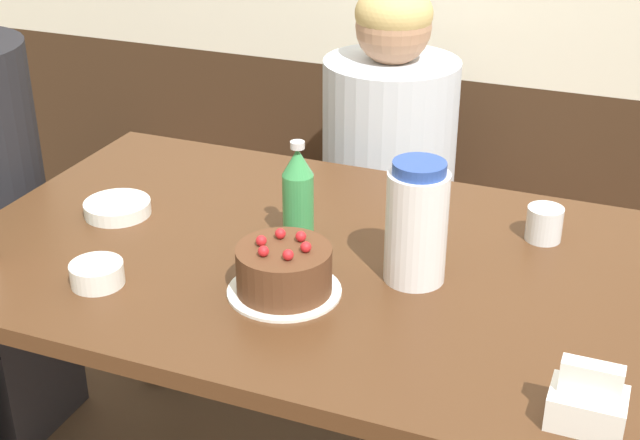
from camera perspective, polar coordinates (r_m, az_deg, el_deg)
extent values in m
cube|color=#3D2819|center=(2.82, 7.41, 1.17)|extent=(4.80, 0.04, 0.82)
cube|color=#56331E|center=(2.73, 5.96, -4.41)|extent=(1.96, 0.38, 0.43)
cube|color=#4C2D19|center=(1.78, -0.86, -2.56)|extent=(1.39, 0.90, 0.03)
cube|color=#4C2D19|center=(2.54, -10.87, -3.33)|extent=(0.06, 0.06, 0.72)
cube|color=#4C2D19|center=(2.22, 19.28, -9.40)|extent=(0.06, 0.06, 0.72)
cylinder|color=white|center=(1.64, -2.29, -4.56)|extent=(0.21, 0.21, 0.01)
cylinder|color=#56331E|center=(1.62, -2.32, -3.17)|extent=(0.18, 0.18, 0.08)
sphere|color=red|center=(1.60, -3.78, -1.33)|extent=(0.02, 0.02, 0.02)
sphere|color=red|center=(1.57, -3.52, -2.03)|extent=(0.02, 0.02, 0.02)
sphere|color=red|center=(1.55, -2.06, -2.24)|extent=(0.02, 0.02, 0.02)
sphere|color=red|center=(1.58, -0.91, -1.74)|extent=(0.02, 0.02, 0.02)
sphere|color=red|center=(1.62, -1.23, -1.05)|extent=(0.02, 0.02, 0.02)
sphere|color=red|center=(1.63, -2.64, -0.86)|extent=(0.02, 0.02, 0.02)
cylinder|color=white|center=(1.64, 6.18, -0.47)|extent=(0.12, 0.12, 0.21)
cylinder|color=#28479E|center=(1.59, 6.39, 3.33)|extent=(0.10, 0.10, 0.02)
cylinder|color=#388E4C|center=(1.79, -1.41, 0.78)|extent=(0.06, 0.06, 0.14)
cone|color=#388E4C|center=(1.75, -1.44, 3.75)|extent=(0.06, 0.06, 0.06)
cylinder|color=silver|center=(1.73, -1.46, 4.82)|extent=(0.03, 0.03, 0.01)
cube|color=white|center=(1.37, 16.69, -11.47)|extent=(0.11, 0.08, 0.05)
cube|color=white|center=(1.34, 16.98, -9.69)|extent=(0.09, 0.03, 0.05)
cylinder|color=white|center=(1.97, -12.84, 0.76)|extent=(0.14, 0.14, 0.03)
cylinder|color=white|center=(1.71, -14.08, -3.36)|extent=(0.10, 0.10, 0.04)
cylinder|color=silver|center=(1.86, 14.16, -0.23)|extent=(0.07, 0.07, 0.07)
cube|color=#33333D|center=(2.63, 4.07, -5.23)|extent=(0.30, 0.34, 0.45)
cylinder|color=silver|center=(2.42, 4.43, 4.42)|extent=(0.36, 0.36, 0.50)
sphere|color=#A87A5B|center=(2.31, 4.73, 12.22)|extent=(0.19, 0.19, 0.19)
ellipsoid|color=tan|center=(2.30, 4.76, 13.04)|extent=(0.20, 0.20, 0.15)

